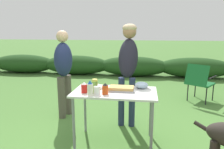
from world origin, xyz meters
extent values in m
plane|color=#477533|center=(0.00, 0.00, 0.00)|extent=(60.00, 60.00, 0.00)
ellipsoid|color=#1E4219|center=(-4.00, 4.55, 0.33)|extent=(2.40, 0.90, 0.65)
ellipsoid|color=#1E4219|center=(-2.00, 4.55, 0.33)|extent=(2.40, 0.90, 0.65)
ellipsoid|color=#1E4219|center=(0.00, 4.55, 0.33)|extent=(2.40, 0.90, 0.65)
ellipsoid|color=#1E4219|center=(2.00, 4.55, 0.33)|extent=(2.40, 0.90, 0.65)
cube|color=silver|center=(0.00, 0.00, 0.73)|extent=(1.10, 0.64, 0.02)
cylinder|color=gray|center=(-0.49, -0.27, 0.36)|extent=(0.04, 0.04, 0.71)
cylinder|color=gray|center=(0.49, -0.27, 0.36)|extent=(0.04, 0.04, 0.71)
cylinder|color=gray|center=(-0.49, 0.27, 0.36)|extent=(0.04, 0.04, 0.71)
cylinder|color=gray|center=(0.49, 0.27, 0.36)|extent=(0.04, 0.04, 0.71)
cube|color=#9E9EA3|center=(0.09, 0.04, 0.75)|extent=(0.37, 0.23, 0.02)
cube|color=tan|center=(0.09, 0.04, 0.78)|extent=(0.32, 0.19, 0.04)
cylinder|color=white|center=(-0.32, 0.08, 0.76)|extent=(0.26, 0.26, 0.04)
ellipsoid|color=#99B2CC|center=(0.35, 0.20, 0.78)|extent=(0.18, 0.18, 0.09)
cylinder|color=white|center=(-0.20, -0.19, 0.79)|extent=(0.08, 0.08, 0.11)
cylinder|color=silver|center=(-0.27, -0.24, 0.81)|extent=(0.07, 0.07, 0.15)
cone|color=#194793|center=(-0.27, -0.24, 0.91)|extent=(0.06, 0.06, 0.04)
cylinder|color=#CC4214|center=(-0.10, -0.16, 0.80)|extent=(0.08, 0.08, 0.11)
cone|color=black|center=(-0.10, -0.16, 0.87)|extent=(0.07, 0.07, 0.03)
cylinder|color=red|center=(-0.38, -0.13, 0.80)|extent=(0.08, 0.08, 0.11)
cone|color=white|center=(-0.38, -0.13, 0.87)|extent=(0.07, 0.07, 0.03)
cylinder|color=olive|center=(-0.24, -0.11, 0.82)|extent=(0.08, 0.08, 0.15)
cylinder|color=#D1CC47|center=(-0.24, -0.11, 0.91)|extent=(0.07, 0.07, 0.03)
cylinder|color=#232D4C|center=(0.03, 0.58, 0.40)|extent=(0.10, 0.10, 0.80)
cylinder|color=#232D4C|center=(0.20, 0.57, 0.40)|extent=(0.10, 0.10, 0.80)
ellipsoid|color=black|center=(0.12, 0.70, 1.10)|extent=(0.33, 0.46, 0.68)
sphere|color=#936B4C|center=(0.13, 0.82, 1.51)|extent=(0.22, 0.22, 0.22)
ellipsoid|color=tan|center=(0.13, 0.82, 1.57)|extent=(0.23, 0.23, 0.13)
cylinder|color=#4C473D|center=(-1.04, 0.72, 0.37)|extent=(0.12, 0.12, 0.73)
cylinder|color=#4C473D|center=(-0.99, 0.93, 0.37)|extent=(0.12, 0.12, 0.73)
ellipsoid|color=navy|center=(-1.02, 0.83, 1.03)|extent=(0.36, 0.44, 0.59)
sphere|color=#DBAD89|center=(-1.02, 0.83, 1.43)|extent=(0.20, 0.20, 0.20)
cylinder|color=#28231E|center=(1.01, -0.47, 0.52)|extent=(0.18, 0.13, 0.10)
cube|color=#19602D|center=(1.61, 2.10, 0.39)|extent=(0.64, 0.64, 0.03)
cube|color=#19602D|center=(1.46, 1.87, 0.61)|extent=(0.47, 0.39, 0.44)
cylinder|color=black|center=(1.34, 2.05, 0.19)|extent=(0.02, 0.02, 0.38)
cylinder|color=black|center=(1.67, 1.83, 0.19)|extent=(0.02, 0.02, 0.38)
cylinder|color=black|center=(1.56, 2.38, 0.19)|extent=(0.02, 0.02, 0.38)
cylinder|color=black|center=(1.89, 2.15, 0.19)|extent=(0.02, 0.02, 0.38)
cylinder|color=black|center=(1.42, 2.23, 0.56)|extent=(0.25, 0.35, 0.02)
cylinder|color=black|center=(1.80, 1.97, 0.56)|extent=(0.25, 0.35, 0.02)
camera|label=1|loc=(0.38, -2.76, 1.54)|focal=35.00mm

